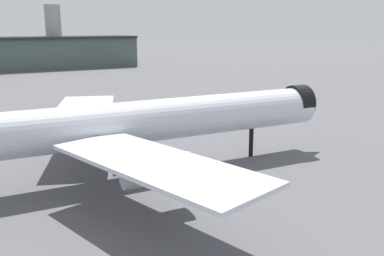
{
  "coord_description": "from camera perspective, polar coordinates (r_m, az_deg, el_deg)",
  "views": [
    {
      "loc": [
        -33.28,
        -50.69,
        21.38
      ],
      "look_at": [
        5.36,
        -0.25,
        6.06
      ],
      "focal_mm": 39.91,
      "sensor_mm": 36.0,
      "label": 1
    }
  ],
  "objects": [
    {
      "name": "baggage_tug_wing",
      "position": [
        103.42,
        -10.16,
        1.96
      ],
      "size": [
        3.56,
        2.81,
        1.85
      ],
      "rotation": [
        0.0,
        0.0,
        3.51
      ],
      "color": "black",
      "rests_on": "ground"
    },
    {
      "name": "airliner_near_gate",
      "position": [
        61.68,
        -7.13,
        0.67
      ],
      "size": [
        66.98,
        60.45,
        17.59
      ],
      "rotation": [
        0.0,
        0.0,
        -0.18
      ],
      "color": "silver",
      "rests_on": "ground"
    },
    {
      "name": "ground",
      "position": [
        64.3,
        -3.95,
        -5.9
      ],
      "size": [
        900.0,
        900.0,
        0.0
      ],
      "primitive_type": "plane",
      "color": "#56565B"
    }
  ]
}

